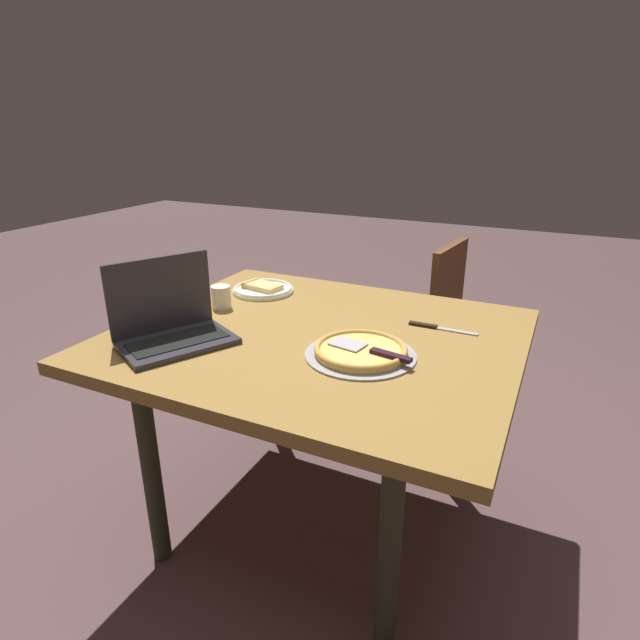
% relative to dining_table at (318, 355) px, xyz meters
% --- Properties ---
extents(ground_plane, '(12.00, 12.00, 0.00)m').
position_rel_dining_table_xyz_m(ground_plane, '(0.00, 0.00, -0.67)').
color(ground_plane, '#533B3B').
extents(dining_table, '(1.27, 1.09, 0.75)m').
position_rel_dining_table_xyz_m(dining_table, '(0.00, 0.00, 0.00)').
color(dining_table, olive).
rests_on(dining_table, ground_plane).
extents(laptop, '(0.34, 0.39, 0.26)m').
position_rel_dining_table_xyz_m(laptop, '(0.38, 0.26, 0.14)').
color(laptop, '#29282F').
rests_on(laptop, dining_table).
extents(pizza_plate, '(0.24, 0.24, 0.04)m').
position_rel_dining_table_xyz_m(pizza_plate, '(0.39, -0.29, 0.09)').
color(pizza_plate, white).
rests_on(pizza_plate, dining_table).
extents(pizza_tray, '(0.33, 0.33, 0.03)m').
position_rel_dining_table_xyz_m(pizza_tray, '(-0.19, 0.10, 0.09)').
color(pizza_tray, '#9B9A9E').
rests_on(pizza_tray, dining_table).
extents(table_knife, '(0.23, 0.02, 0.01)m').
position_rel_dining_table_xyz_m(table_knife, '(-0.34, -0.21, 0.08)').
color(table_knife, '#B9B2B7').
rests_on(table_knife, dining_table).
extents(drink_cup, '(0.07, 0.07, 0.08)m').
position_rel_dining_table_xyz_m(drink_cup, '(0.42, -0.07, 0.12)').
color(drink_cup, silver).
rests_on(drink_cup, dining_table).
extents(chair_near, '(0.46, 0.46, 0.85)m').
position_rel_dining_table_xyz_m(chair_near, '(-0.08, -1.05, -0.18)').
color(chair_near, brown).
rests_on(chair_near, ground_plane).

